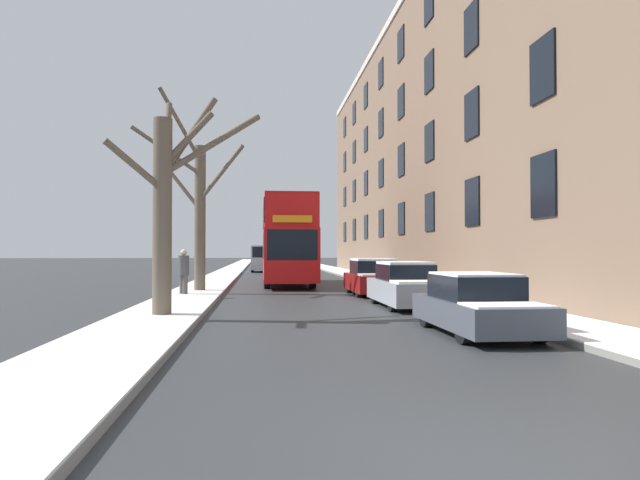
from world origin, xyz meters
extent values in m
plane|color=#303335|center=(0.00, 0.00, 0.00)|extent=(320.00, 320.00, 0.00)
cube|color=gray|center=(-4.73, 53.00, 0.07)|extent=(2.23, 130.00, 0.13)
cube|color=white|center=(-4.73, 53.00, 0.15)|extent=(2.21, 130.00, 0.03)
cube|color=gray|center=(4.73, 53.00, 0.07)|extent=(2.23, 130.00, 0.13)
cube|color=white|center=(4.73, 53.00, 0.15)|extent=(2.21, 130.00, 0.03)
cube|color=#7A604C|center=(10.35, 29.63, 8.27)|extent=(9.00, 49.14, 16.54)
cube|color=black|center=(5.82, 10.71, 3.64)|extent=(0.08, 1.40, 1.80)
cube|color=black|center=(5.82, 16.11, 3.64)|extent=(0.08, 1.40, 1.80)
cube|color=black|center=(5.82, 21.52, 3.64)|extent=(0.08, 1.40, 1.80)
cube|color=black|center=(5.82, 26.93, 3.64)|extent=(0.08, 1.40, 1.80)
cube|color=black|center=(5.82, 32.33, 3.64)|extent=(0.08, 1.40, 1.80)
cube|color=black|center=(5.82, 37.74, 3.64)|extent=(0.08, 1.40, 1.80)
cube|color=black|center=(5.82, 43.14, 3.64)|extent=(0.08, 1.40, 1.80)
cube|color=black|center=(5.82, 48.55, 3.64)|extent=(0.08, 1.40, 1.80)
cube|color=black|center=(5.82, 10.71, 6.95)|extent=(0.08, 1.40, 1.80)
cube|color=black|center=(5.82, 16.11, 6.95)|extent=(0.08, 1.40, 1.80)
cube|color=black|center=(5.82, 21.52, 6.95)|extent=(0.08, 1.40, 1.80)
cube|color=black|center=(5.82, 26.93, 6.95)|extent=(0.08, 1.40, 1.80)
cube|color=black|center=(5.82, 32.33, 6.95)|extent=(0.08, 1.40, 1.80)
cube|color=black|center=(5.82, 37.74, 6.95)|extent=(0.08, 1.40, 1.80)
cube|color=black|center=(5.82, 43.14, 6.95)|extent=(0.08, 1.40, 1.80)
cube|color=black|center=(5.82, 48.55, 6.95)|extent=(0.08, 1.40, 1.80)
cube|color=black|center=(5.82, 16.11, 10.25)|extent=(0.08, 1.40, 1.80)
cube|color=black|center=(5.82, 21.52, 10.25)|extent=(0.08, 1.40, 1.80)
cube|color=black|center=(5.82, 26.93, 10.25)|extent=(0.08, 1.40, 1.80)
cube|color=black|center=(5.82, 32.33, 10.25)|extent=(0.08, 1.40, 1.80)
cube|color=black|center=(5.82, 37.74, 10.25)|extent=(0.08, 1.40, 1.80)
cube|color=black|center=(5.82, 43.14, 10.25)|extent=(0.08, 1.40, 1.80)
cube|color=black|center=(5.82, 48.55, 10.25)|extent=(0.08, 1.40, 1.80)
cube|color=black|center=(5.82, 21.52, 13.56)|extent=(0.08, 1.40, 1.80)
cube|color=black|center=(5.82, 26.93, 13.56)|extent=(0.08, 1.40, 1.80)
cube|color=black|center=(5.82, 32.33, 13.56)|extent=(0.08, 1.40, 1.80)
cube|color=black|center=(5.82, 37.74, 13.56)|extent=(0.08, 1.40, 1.80)
cube|color=black|center=(5.82, 43.14, 13.56)|extent=(0.08, 1.40, 1.80)
cube|color=black|center=(5.82, 48.55, 13.56)|extent=(0.08, 1.40, 1.80)
cube|color=beige|center=(5.81, 29.63, 16.02)|extent=(0.12, 48.16, 0.44)
cylinder|color=brown|center=(-4.63, 10.51, 2.61)|extent=(0.48, 0.48, 5.23)
cylinder|color=brown|center=(-4.02, 10.64, 4.72)|extent=(1.39, 0.46, 1.57)
cylinder|color=brown|center=(-4.68, 11.32, 4.61)|extent=(0.27, 1.78, 2.89)
cylinder|color=brown|center=(-3.40, 10.97, 4.67)|extent=(2.61, 1.12, 1.92)
cylinder|color=brown|center=(-3.99, 10.85, 4.84)|extent=(1.48, 0.91, 2.31)
cylinder|color=brown|center=(-5.24, 10.05, 3.92)|extent=(1.40, 1.11, 1.21)
cylinder|color=brown|center=(-4.64, 19.81, 3.12)|extent=(0.46, 0.46, 6.24)
cylinder|color=brown|center=(-5.92, 19.17, 5.88)|extent=(2.71, 1.46, 1.82)
cylinder|color=brown|center=(-5.62, 20.16, 4.77)|extent=(2.13, 0.91, 2.58)
cylinder|color=brown|center=(-3.72, 18.88, 4.94)|extent=(2.02, 2.04, 2.12)
cylinder|color=brown|center=(-5.36, 19.05, 6.93)|extent=(1.65, 1.72, 2.74)
cube|color=red|center=(-0.69, 25.93, 1.60)|extent=(2.51, 10.36, 2.52)
cube|color=red|center=(-0.69, 25.93, 3.61)|extent=(2.46, 10.16, 1.51)
cube|color=#B31212|center=(-0.69, 25.93, 4.42)|extent=(2.46, 10.16, 0.12)
cube|color=black|center=(-0.69, 25.93, 2.08)|extent=(2.54, 9.12, 1.31)
cube|color=black|center=(-0.69, 25.93, 3.69)|extent=(2.54, 9.12, 1.15)
cube|color=black|center=(-0.69, 20.76, 2.08)|extent=(2.26, 0.06, 1.37)
cube|color=orange|center=(-0.69, 20.75, 3.23)|extent=(1.76, 0.05, 0.32)
cylinder|color=black|center=(-1.78, 22.82, 0.52)|extent=(0.30, 1.03, 1.03)
cylinder|color=black|center=(0.40, 22.82, 0.52)|extent=(0.30, 1.03, 1.03)
cylinder|color=black|center=(-1.78, 28.83, 0.52)|extent=(0.30, 1.03, 1.03)
cylinder|color=black|center=(0.40, 28.83, 0.52)|extent=(0.30, 1.03, 1.03)
cube|color=#474C56|center=(2.52, 7.27, 0.45)|extent=(1.71, 4.14, 0.57)
cube|color=black|center=(2.52, 7.44, 1.00)|extent=(1.47, 2.07, 0.52)
cube|color=white|center=(2.52, 7.44, 1.28)|extent=(1.44, 1.97, 0.05)
cube|color=white|center=(2.52, 5.80, 0.76)|extent=(1.54, 1.08, 0.04)
cylinder|color=black|center=(1.77, 6.03, 0.34)|extent=(0.20, 0.67, 0.67)
cylinder|color=black|center=(3.26, 6.03, 0.34)|extent=(0.20, 0.67, 0.67)
cylinder|color=black|center=(1.77, 8.51, 0.34)|extent=(0.20, 0.67, 0.67)
cylinder|color=black|center=(3.26, 8.51, 0.34)|extent=(0.20, 0.67, 0.67)
cube|color=#9EA3AD|center=(2.52, 13.24, 0.51)|extent=(1.71, 4.41, 0.68)
cube|color=black|center=(2.52, 13.42, 1.11)|extent=(1.47, 2.20, 0.51)
cube|color=white|center=(2.52, 13.42, 1.41)|extent=(1.44, 2.09, 0.09)
cube|color=white|center=(2.52, 11.68, 0.89)|extent=(1.54, 1.15, 0.07)
cylinder|color=black|center=(1.77, 11.92, 0.34)|extent=(0.20, 0.68, 0.68)
cylinder|color=black|center=(3.26, 11.92, 0.34)|extent=(0.20, 0.68, 0.68)
cylinder|color=black|center=(1.77, 14.57, 0.34)|extent=(0.20, 0.68, 0.68)
cylinder|color=black|center=(3.26, 14.57, 0.34)|extent=(0.20, 0.68, 0.68)
cube|color=maroon|center=(2.52, 18.44, 0.51)|extent=(1.89, 4.16, 0.68)
cube|color=black|center=(2.52, 18.60, 1.12)|extent=(1.62, 2.08, 0.55)
cube|color=white|center=(2.52, 18.60, 1.45)|extent=(1.59, 1.98, 0.09)
cube|color=white|center=(2.52, 16.96, 0.88)|extent=(1.70, 1.09, 0.07)
cylinder|color=black|center=(1.68, 17.19, 0.33)|extent=(0.20, 0.67, 0.67)
cylinder|color=black|center=(3.35, 17.19, 0.33)|extent=(0.20, 0.67, 0.67)
cylinder|color=black|center=(1.68, 19.68, 0.33)|extent=(0.20, 0.67, 0.67)
cylinder|color=black|center=(3.35, 19.68, 0.33)|extent=(0.20, 0.67, 0.67)
cube|color=#9EA3AD|center=(-1.86, 45.83, 1.26)|extent=(2.07, 4.94, 2.07)
cube|color=black|center=(-1.86, 43.38, 1.74)|extent=(1.83, 0.06, 0.91)
cylinder|color=black|center=(-2.78, 44.25, 0.34)|extent=(0.22, 0.68, 0.68)
cylinder|color=black|center=(-0.94, 44.25, 0.34)|extent=(0.22, 0.68, 0.68)
cylinder|color=black|center=(-2.78, 47.41, 0.34)|extent=(0.22, 0.68, 0.68)
cylinder|color=black|center=(-0.94, 47.41, 0.34)|extent=(0.22, 0.68, 0.68)
cylinder|color=#4C4742|center=(-5.08, 17.70, 0.43)|extent=(0.19, 0.19, 0.87)
cylinder|color=#4C4742|center=(-4.95, 17.57, 0.43)|extent=(0.19, 0.19, 0.87)
cylinder|color=#47474C|center=(-5.02, 17.64, 1.25)|extent=(0.41, 0.41, 0.76)
sphere|color=beige|center=(-5.02, 17.64, 1.74)|extent=(0.24, 0.24, 0.24)
camera|label=1|loc=(-2.11, -4.54, 1.77)|focal=32.00mm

